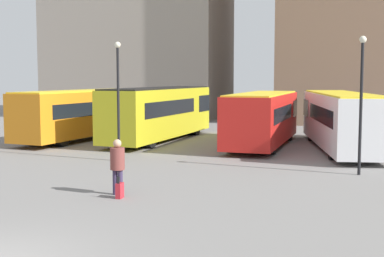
% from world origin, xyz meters
% --- Properties ---
extents(bus_0, '(4.21, 11.35, 3.03)m').
position_xyz_m(bus_0, '(-7.66, 21.22, 1.65)').
color(bus_0, orange).
rests_on(bus_0, ground_plane).
extents(bus_1, '(3.84, 11.52, 3.21)m').
position_xyz_m(bus_1, '(-2.88, 21.73, 1.75)').
color(bus_1, gold).
rests_on(bus_1, ground_plane).
extents(bus_2, '(3.26, 10.03, 2.96)m').
position_xyz_m(bus_2, '(3.49, 20.51, 1.61)').
color(bus_2, red).
rests_on(bus_2, ground_plane).
extents(bus_3, '(4.33, 12.24, 3.01)m').
position_xyz_m(bus_3, '(7.66, 20.11, 1.64)').
color(bus_3, silver).
rests_on(bus_3, ground_plane).
extents(traveler, '(0.48, 0.48, 1.83)m').
position_xyz_m(traveler, '(0.28, 6.87, 1.09)').
color(traveler, '#382D4C').
rests_on(traveler, ground_plane).
extents(suitcase, '(0.17, 0.33, 0.71)m').
position_xyz_m(suitcase, '(0.53, 6.41, 0.25)').
color(suitcase, '#B7232D').
rests_on(suitcase, ground_plane).
extents(lamp_post_0, '(0.28, 0.28, 5.42)m').
position_xyz_m(lamp_post_0, '(-2.31, 13.52, 3.20)').
color(lamp_post_0, black).
rests_on(lamp_post_0, ground_plane).
extents(lamp_post_1, '(0.28, 0.28, 5.41)m').
position_xyz_m(lamp_post_1, '(8.17, 12.50, 3.20)').
color(lamp_post_1, black).
rests_on(lamp_post_1, ground_plane).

